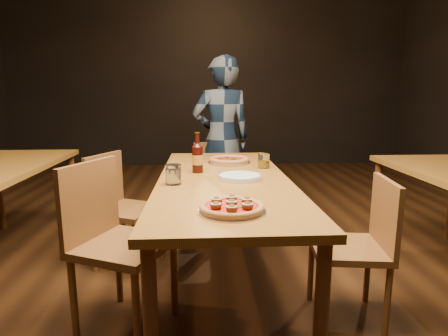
{
  "coord_description": "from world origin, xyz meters",
  "views": [
    {
      "loc": [
        -0.13,
        -2.28,
        1.26
      ],
      "look_at": [
        0.0,
        -0.05,
        0.82
      ],
      "focal_mm": 30.0,
      "sensor_mm": 36.0,
      "label": 1
    }
  ],
  "objects": [
    {
      "name": "pizza_margherita",
      "position": [
        0.07,
        0.51,
        0.77
      ],
      "size": [
        0.32,
        0.32,
        0.04
      ],
      "rotation": [
        0.0,
        0.0,
        -0.32
      ],
      "color": "#B7B7BF",
      "rests_on": "table_main"
    },
    {
      "name": "water_glass",
      "position": [
        -0.3,
        -0.16,
        0.81
      ],
      "size": [
        0.09,
        0.09,
        0.11
      ],
      "primitive_type": "cylinder",
      "color": "white",
      "rests_on": "table_main"
    },
    {
      "name": "beer_bottle",
      "position": [
        -0.16,
        0.16,
        0.84
      ],
      "size": [
        0.07,
        0.07,
        0.26
      ],
      "rotation": [
        0.0,
        0.0,
        -0.13
      ],
      "color": "black",
      "rests_on": "table_main"
    },
    {
      "name": "table_main",
      "position": [
        0.0,
        0.0,
        0.68
      ],
      "size": [
        0.8,
        2.0,
        0.75
      ],
      "color": "brown",
      "rests_on": "ground"
    },
    {
      "name": "pizza_meatball",
      "position": [
        -0.0,
        -0.7,
        0.77
      ],
      "size": [
        0.31,
        0.31,
        0.06
      ],
      "rotation": [
        0.0,
        0.0,
        0.18
      ],
      "color": "#B7B7BF",
      "rests_on": "table_main"
    },
    {
      "name": "chair_end",
      "position": [
        0.02,
        1.31,
        0.41
      ],
      "size": [
        0.48,
        0.48,
        0.83
      ],
      "primitive_type": null,
      "rotation": [
        0.0,
        0.0,
        0.27
      ],
      "color": "brown",
      "rests_on": "ground"
    },
    {
      "name": "chair_main_sw",
      "position": [
        -0.68,
        0.38,
        0.44
      ],
      "size": [
        0.54,
        0.54,
        0.87
      ],
      "primitive_type": null,
      "rotation": [
        0.0,
        0.0,
        1.15
      ],
      "color": "brown",
      "rests_on": "ground"
    },
    {
      "name": "chair_main_nw",
      "position": [
        -0.55,
        -0.37,
        0.48
      ],
      "size": [
        0.59,
        0.59,
        0.95
      ],
      "primitive_type": null,
      "rotation": [
        0.0,
        0.0,
        1.15
      ],
      "color": "brown",
      "rests_on": "ground"
    },
    {
      "name": "chair_main_e",
      "position": [
        0.68,
        -0.36,
        0.43
      ],
      "size": [
        0.44,
        0.44,
        0.85
      ],
      "primitive_type": null,
      "rotation": [
        0.0,
        0.0,
        -1.7
      ],
      "color": "brown",
      "rests_on": "ground"
    },
    {
      "name": "plate_stack",
      "position": [
        0.1,
        -0.05,
        0.76
      ],
      "size": [
        0.27,
        0.27,
        0.03
      ],
      "primitive_type": "cylinder",
      "color": "white",
      "rests_on": "table_main"
    },
    {
      "name": "amber_glass",
      "position": [
        0.3,
        0.29,
        0.8
      ],
      "size": [
        0.08,
        0.08,
        0.1
      ],
      "primitive_type": "cylinder",
      "color": "#A57712",
      "rests_on": "table_main"
    },
    {
      "name": "diner",
      "position": [
        0.07,
        1.5,
        0.82
      ],
      "size": [
        0.65,
        0.48,
        1.64
      ],
      "primitive_type": "imported",
      "rotation": [
        0.0,
        0.0,
        3.29
      ],
      "color": "black",
      "rests_on": "ground"
    },
    {
      "name": "ground",
      "position": [
        0.0,
        0.0,
        0.0
      ],
      "size": [
        9.0,
        9.0,
        0.0
      ],
      "primitive_type": "plane",
      "color": "black"
    }
  ]
}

